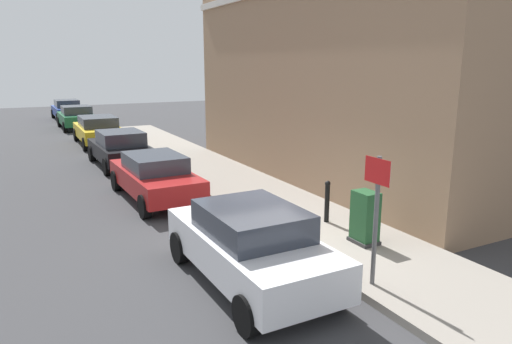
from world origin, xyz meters
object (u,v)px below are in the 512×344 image
at_px(car_white, 250,244).
at_px(bollard_near_cabinet, 327,200).
at_px(car_yellow, 98,130).
at_px(car_green, 77,117).
at_px(car_black, 120,148).
at_px(street_sign, 376,202).
at_px(utility_cabinet, 365,219).
at_px(car_blue, 67,109).
at_px(car_red, 155,176).

distance_m(car_white, bollard_near_cabinet, 3.53).
height_order(car_white, car_yellow, car_white).
bearing_deg(car_green, car_black, 179.80).
relative_size(car_yellow, street_sign, 1.95).
relative_size(car_green, utility_cabinet, 3.54).
xyz_separation_m(car_blue, bollard_near_cabinet, (3.02, -27.32, -0.03)).
bearing_deg(car_yellow, bollard_near_cabinet, -169.14).
height_order(car_black, car_green, car_green).
bearing_deg(car_blue, utility_cabinet, -175.27).
relative_size(utility_cabinet, street_sign, 0.50).
distance_m(car_black, bollard_near_cabinet, 10.05).
height_order(car_red, bollard_near_cabinet, car_red).
height_order(car_white, bollard_near_cabinet, car_white).
bearing_deg(car_green, car_red, 179.38).
distance_m(car_yellow, car_blue, 12.07).
xyz_separation_m(car_black, street_sign, (1.69, -12.71, 0.93)).
distance_m(car_red, car_green, 17.51).
distance_m(car_blue, bollard_near_cabinet, 27.49).
height_order(car_green, car_blue, car_blue).
bearing_deg(utility_cabinet, street_sign, -126.28).
bearing_deg(bollard_near_cabinet, car_yellow, 100.62).
bearing_deg(car_black, street_sign, -173.85).
height_order(car_white, street_sign, street_sign).
height_order(car_blue, street_sign, street_sign).
distance_m(car_black, car_blue, 17.71).
height_order(car_black, car_yellow, car_yellow).
bearing_deg(street_sign, car_yellow, 94.95).
relative_size(car_green, bollard_near_cabinet, 3.91).
height_order(car_white, car_blue, car_white).
height_order(utility_cabinet, street_sign, street_sign).
height_order(car_blue, utility_cabinet, car_blue).
distance_m(car_red, street_sign, 7.74).
distance_m(car_yellow, bollard_near_cabinet, 15.52).
distance_m(utility_cabinet, bollard_near_cabinet, 1.51).
xyz_separation_m(car_red, street_sign, (1.77, -7.47, 0.94)).
relative_size(car_black, car_green, 1.00).
distance_m(car_red, bollard_near_cabinet, 5.32).
bearing_deg(utility_cabinet, car_white, -174.04).
xyz_separation_m(car_green, bollard_near_cabinet, (3.05, -21.88, -0.03)).
bearing_deg(car_yellow, street_sign, -174.81).
bearing_deg(car_black, car_yellow, -2.39).
bearing_deg(street_sign, utility_cabinet, 53.72).
distance_m(car_red, car_yellow, 10.88).
relative_size(car_black, utility_cabinet, 3.55).
height_order(car_green, utility_cabinet, car_green).
height_order(bollard_near_cabinet, street_sign, street_sign).
xyz_separation_m(car_red, car_blue, (0.03, 22.95, 0.02)).
relative_size(car_blue, utility_cabinet, 3.78).
xyz_separation_m(car_yellow, car_blue, (-0.16, 12.07, -0.01)).
distance_m(car_green, car_blue, 5.44).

